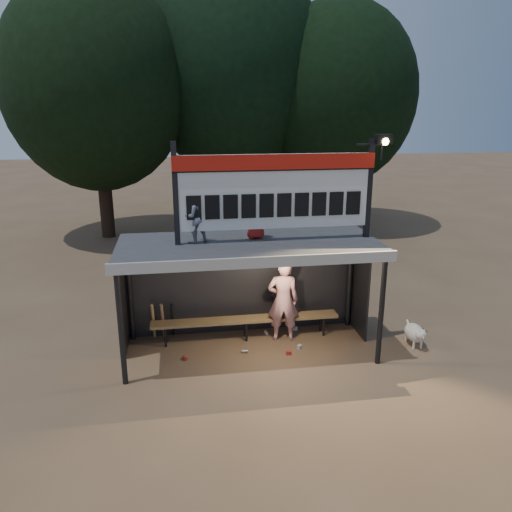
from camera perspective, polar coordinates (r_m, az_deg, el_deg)
The scene contains 13 objects.
ground at distance 10.43m, azimuth -0.76°, elevation -10.73°, with size 80.00×80.00×0.00m, color brown.
player at distance 10.53m, azimuth 3.10°, elevation -5.07°, with size 0.66×0.43×1.80m, color white.
child_a at distance 9.45m, azimuth -7.08°, elevation 4.49°, with size 0.49×0.38×1.01m, color slate.
child_b at distance 9.71m, azimuth -0.06°, elevation 4.71°, with size 0.46×0.30×0.93m, color #A72019.
dugout_shelter at distance 9.94m, azimuth -1.00°, elevation -0.61°, with size 5.10×2.08×2.32m.
scoreboard_assembly at distance 9.44m, azimuth 2.55°, elevation 7.67°, with size 4.10×0.27×1.99m.
bench at distance 10.73m, azimuth -1.19°, elevation -7.33°, with size 4.00×0.35×0.48m.
tree_left at distance 19.34m, azimuth -17.86°, elevation 18.17°, with size 6.46×6.46×9.27m.
tree_mid at distance 20.81m, azimuth -2.73°, elevation 20.57°, with size 7.22×7.22×10.36m.
tree_right at distance 20.63m, azimuth 9.31°, elevation 17.69°, with size 6.08×6.08×8.72m.
dog at distance 11.02m, azimuth 17.74°, elevation -8.38°, with size 0.36×0.81×0.49m.
bats at distance 10.91m, azimuth -10.60°, elevation -7.23°, with size 0.47×0.32×0.84m.
litter at distance 10.69m, azimuth 2.11°, elevation -9.77°, with size 3.21×1.18×0.08m.
Camera 1 is at (-1.30, -9.14, 4.84)m, focal length 35.00 mm.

